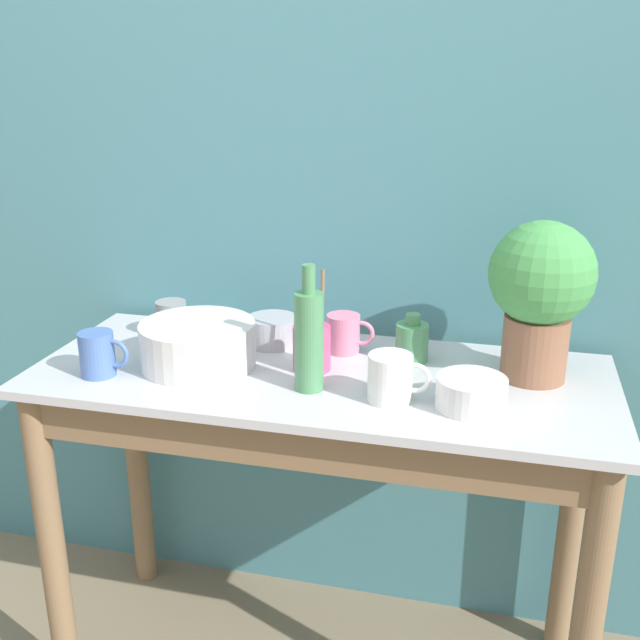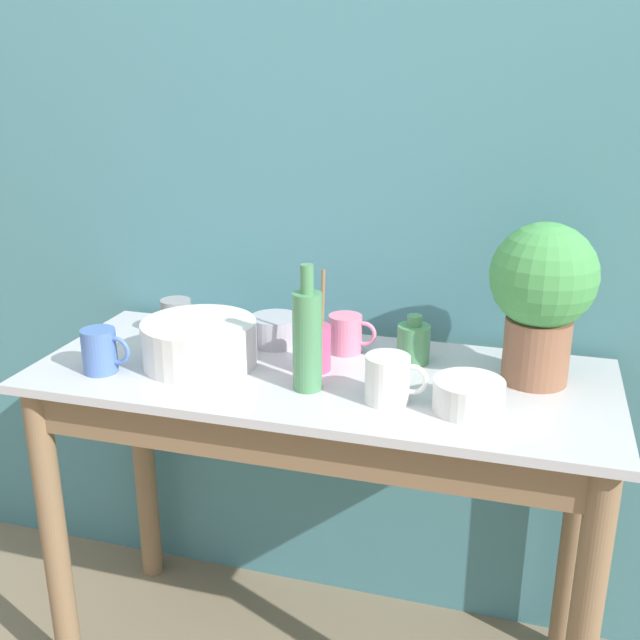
{
  "view_description": "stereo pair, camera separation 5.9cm",
  "coord_description": "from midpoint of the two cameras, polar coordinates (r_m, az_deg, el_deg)",
  "views": [
    {
      "loc": [
        0.37,
        -1.21,
        1.44
      ],
      "look_at": [
        0.0,
        0.26,
        0.92
      ],
      "focal_mm": 42.0,
      "sensor_mm": 36.0,
      "label": 1
    },
    {
      "loc": [
        0.42,
        -1.19,
        1.44
      ],
      "look_at": [
        0.0,
        0.26,
        0.92
      ],
      "focal_mm": 42.0,
      "sensor_mm": 36.0,
      "label": 2
    }
  ],
  "objects": [
    {
      "name": "bowl_small_enamel_white",
      "position": [
        1.49,
        12.39,
        -5.64
      ],
      "size": [
        0.14,
        0.14,
        0.06
      ],
      "color": "silver",
      "rests_on": "counter_table"
    },
    {
      "name": "potted_plant",
      "position": [
        1.6,
        17.6,
        2.1
      ],
      "size": [
        0.22,
        0.22,
        0.34
      ],
      "color": "#8C5B42",
      "rests_on": "counter_table"
    },
    {
      "name": "mug_white",
      "position": [
        1.49,
        6.39,
        -4.5
      ],
      "size": [
        0.13,
        0.09,
        0.1
      ],
      "color": "white",
      "rests_on": "counter_table"
    },
    {
      "name": "bowl_small_steel",
      "position": [
        1.79,
        -2.47,
        -0.78
      ],
      "size": [
        0.12,
        0.12,
        0.07
      ],
      "color": "#A8A8B2",
      "rests_on": "counter_table"
    },
    {
      "name": "mug_grey",
      "position": [
        1.87,
        -9.92,
        0.21
      ],
      "size": [
        0.11,
        0.07,
        0.09
      ],
      "color": "gray",
      "rests_on": "counter_table"
    },
    {
      "name": "utensil_cup",
      "position": [
        1.63,
        0.43,
        -2.08
      ],
      "size": [
        0.08,
        0.08,
        0.23
      ],
      "color": "#CC4C7F",
      "rests_on": "counter_table"
    },
    {
      "name": "mug_pink",
      "position": [
        1.74,
        3.01,
        -1.06
      ],
      "size": [
        0.11,
        0.08,
        0.09
      ],
      "color": "pink",
      "rests_on": "counter_table"
    },
    {
      "name": "bottle_short",
      "position": [
        1.69,
        8.14,
        -1.72
      ],
      "size": [
        0.07,
        0.07,
        0.11
      ],
      "color": "#4C8C59",
      "rests_on": "counter_table"
    },
    {
      "name": "bowl_wash_large",
      "position": [
        1.68,
        -8.18,
        -1.73
      ],
      "size": [
        0.26,
        0.26,
        0.1
      ],
      "color": "silver",
      "rests_on": "counter_table"
    },
    {
      "name": "counter_table",
      "position": [
        1.7,
        0.81,
        -9.89
      ],
      "size": [
        1.26,
        0.52,
        0.8
      ],
      "color": "#846647",
      "rests_on": "ground_plane"
    },
    {
      "name": "mug_blue",
      "position": [
        1.68,
        -15.41,
        -2.28
      ],
      "size": [
        0.11,
        0.07,
        0.1
      ],
      "color": "#4C70B7",
      "rests_on": "counter_table"
    },
    {
      "name": "bottle_tall",
      "position": [
        1.51,
        0.29,
        -1.44
      ],
      "size": [
        0.06,
        0.06,
        0.27
      ],
      "color": "#4C8C59",
      "rests_on": "counter_table"
    },
    {
      "name": "wall_back",
      "position": [
        1.83,
        3.77,
        11.49
      ],
      "size": [
        6.0,
        0.05,
        2.4
      ],
      "color": "teal",
      "rests_on": "ground_plane"
    }
  ]
}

